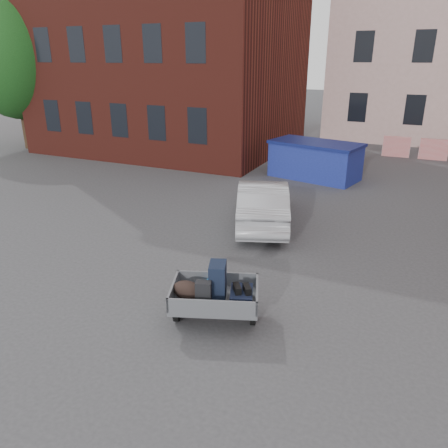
% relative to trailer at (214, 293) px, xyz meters
% --- Properties ---
extents(ground, '(120.00, 120.00, 0.00)m').
position_rel_trailer_xyz_m(ground, '(-0.57, 1.95, -0.61)').
color(ground, '#38383A').
rests_on(ground, ground).
extents(building_brick, '(12.00, 10.00, 14.00)m').
position_rel_trailer_xyz_m(building_brick, '(-9.57, 14.95, 6.39)').
color(building_brick, '#591E16').
rests_on(building_brick, ground).
extents(far_building, '(6.00, 6.00, 8.00)m').
position_rel_trailer_xyz_m(far_building, '(-20.57, 23.95, 3.39)').
color(far_building, maroon).
rests_on(far_building, ground).
extents(tree, '(5.28, 5.28, 8.30)m').
position_rel_trailer_xyz_m(tree, '(-16.57, 10.95, 4.56)').
color(tree, '#3D2B1C').
rests_on(tree, ground).
extents(barriers, '(4.70, 0.18, 1.00)m').
position_rel_trailer_xyz_m(barriers, '(3.63, 16.95, -0.11)').
color(barriers, red).
rests_on(barriers, ground).
extents(trailer, '(1.88, 1.98, 1.20)m').
position_rel_trailer_xyz_m(trailer, '(0.00, 0.00, 0.00)').
color(trailer, black).
rests_on(trailer, ground).
extents(dumpster, '(3.89, 2.60, 1.49)m').
position_rel_trailer_xyz_m(dumpster, '(-0.80, 11.18, 0.14)').
color(dumpster, navy).
rests_on(dumpster, ground).
extents(silver_car, '(2.73, 4.30, 1.34)m').
position_rel_trailer_xyz_m(silver_car, '(-0.96, 5.29, 0.06)').
color(silver_car, '#A7A9AF').
rests_on(silver_car, ground).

